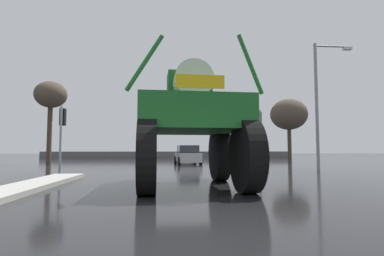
# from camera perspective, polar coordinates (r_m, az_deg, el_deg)

# --- Properties ---
(ground_plane) EXTENTS (120.00, 120.00, 0.00)m
(ground_plane) POSITION_cam_1_polar(r_m,az_deg,el_deg) (22.71, -4.25, -7.10)
(ground_plane) COLOR black
(median_island) EXTENTS (1.23, 9.42, 0.15)m
(median_island) POSITION_cam_1_polar(r_m,az_deg,el_deg) (9.85, -30.65, -10.13)
(median_island) COLOR #B2AFA8
(median_island) RESTS_ON ground
(oversize_sprayer) EXTENTS (3.83, 5.63, 4.43)m
(oversize_sprayer) POSITION_cam_1_polar(r_m,az_deg,el_deg) (9.89, -0.36, 0.45)
(oversize_sprayer) COLOR black
(oversize_sprayer) RESTS_ON ground
(sedan_ahead) EXTENTS (2.14, 4.22, 1.52)m
(sedan_ahead) POSITION_cam_1_polar(r_m,az_deg,el_deg) (24.79, -0.86, -5.20)
(sedan_ahead) COLOR #B7B7BF
(sedan_ahead) RESTS_ON ground
(traffic_signal_near_left) EXTENTS (0.24, 0.54, 3.32)m
(traffic_signal_near_left) POSITION_cam_1_polar(r_m,az_deg,el_deg) (16.09, -23.49, 0.59)
(traffic_signal_near_left) COLOR gray
(traffic_signal_near_left) RESTS_ON ground
(traffic_signal_near_right) EXTENTS (0.24, 0.54, 3.23)m
(traffic_signal_near_right) POSITION_cam_1_polar(r_m,az_deg,el_deg) (15.97, 12.61, 0.13)
(traffic_signal_near_right) COLOR gray
(traffic_signal_near_right) RESTS_ON ground
(streetlight_near_right) EXTENTS (2.33, 0.24, 7.40)m
(streetlight_near_right) POSITION_cam_1_polar(r_m,az_deg,el_deg) (18.94, 23.18, 5.33)
(streetlight_near_right) COLOR gray
(streetlight_near_right) RESTS_ON ground
(bare_tree_left) EXTENTS (2.52, 2.52, 6.69)m
(bare_tree_left) POSITION_cam_1_polar(r_m,az_deg,el_deg) (26.82, -25.32, 5.47)
(bare_tree_left) COLOR #473828
(bare_tree_left) RESTS_ON ground
(bare_tree_right) EXTENTS (3.55, 3.55, 6.11)m
(bare_tree_right) POSITION_cam_1_polar(r_m,az_deg,el_deg) (30.72, 17.96, 2.43)
(bare_tree_right) COLOR #473828
(bare_tree_right) RESTS_ON ground
(roadside_barrier) EXTENTS (32.51, 0.24, 0.90)m
(roadside_barrier) POSITION_cam_1_polar(r_m,az_deg,el_deg) (39.44, -4.49, -5.14)
(roadside_barrier) COLOR #59595B
(roadside_barrier) RESTS_ON ground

